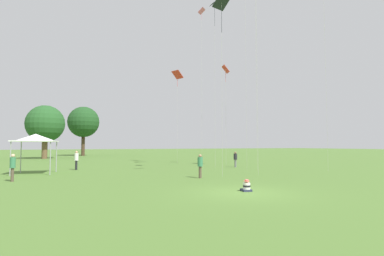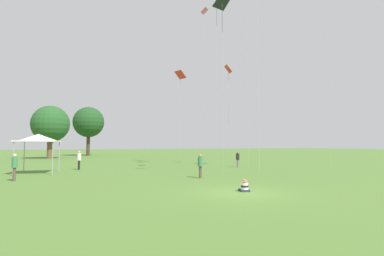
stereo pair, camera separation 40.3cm
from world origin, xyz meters
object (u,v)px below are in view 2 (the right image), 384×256
at_px(person_standing_1, 79,158).
at_px(kite_5, 222,7).
at_px(person_standing_2, 15,165).
at_px(kite_6, 228,72).
at_px(seated_toddler, 245,187).
at_px(kite_1, 180,77).
at_px(kite_2, 204,21).
at_px(person_standing_0, 238,158).
at_px(distant_tree_0, 89,122).
at_px(person_standing_4, 200,164).
at_px(kite_3, 217,11).
at_px(canopy_tent, 38,138).
at_px(distant_tree_1, 50,124).

height_order(person_standing_1, kite_5, kite_5).
bearing_deg(person_standing_2, kite_6, 160.41).
bearing_deg(seated_toddler, kite_1, 89.15).
relative_size(kite_2, kite_5, 1.47).
bearing_deg(person_standing_0, person_standing_2, -34.75).
height_order(kite_1, distant_tree_0, kite_1).
bearing_deg(kite_5, person_standing_1, -19.03).
bearing_deg(person_standing_2, person_standing_4, 124.98).
bearing_deg(person_standing_0, kite_3, -63.43).
distance_m(person_standing_1, kite_5, 17.52).
height_order(kite_1, kite_6, kite_1).
bearing_deg(distant_tree_0, person_standing_2, -100.10).
relative_size(canopy_tent, kite_6, 0.30).
bearing_deg(person_standing_0, person_standing_1, -59.92).
relative_size(person_standing_1, kite_1, 0.15).
distance_m(person_standing_0, person_standing_4, 10.44).
xyz_separation_m(person_standing_2, canopy_tent, (0.96, 4.79, 1.73)).
xyz_separation_m(kite_2, kite_5, (-5.41, -13.84, -5.33)).
bearing_deg(kite_6, kite_5, -153.07).
relative_size(person_standing_0, kite_3, 0.09).
bearing_deg(distant_tree_1, kite_1, -53.79).
distance_m(person_standing_1, kite_1, 15.85).
xyz_separation_m(person_standing_1, distant_tree_0, (3.74, 36.60, 5.89)).
distance_m(person_standing_1, distant_tree_1, 25.68).
bearing_deg(person_standing_2, kite_1, 178.54).
bearing_deg(person_standing_1, kite_6, 96.40).
bearing_deg(kite_5, seated_toddler, 99.24).
distance_m(kite_2, distant_tree_1, 30.08).
distance_m(person_standing_1, kite_2, 22.04).
bearing_deg(person_standing_4, person_standing_2, 90.71).
distance_m(kite_3, distant_tree_1, 33.44).
relative_size(kite_1, distant_tree_0, 1.11).
xyz_separation_m(kite_6, distant_tree_1, (-18.32, 25.46, -4.68)).
bearing_deg(kite_1, canopy_tent, 141.27).
bearing_deg(kite_3, distant_tree_0, -118.97).
height_order(canopy_tent, distant_tree_0, distant_tree_0).
bearing_deg(distant_tree_0, kite_2, -72.33).
relative_size(seated_toddler, distant_tree_0, 0.06).
height_order(seated_toddler, person_standing_2, person_standing_2).
bearing_deg(kite_2, person_standing_4, 68.16).
height_order(kite_1, distant_tree_1, kite_1).
xyz_separation_m(person_standing_1, kite_3, (12.57, -2.68, 14.68)).
bearing_deg(person_standing_0, kite_1, -117.93).
xyz_separation_m(person_standing_4, distant_tree_0, (-3.28, 47.08, 5.96)).
height_order(person_standing_0, kite_2, kite_2).
xyz_separation_m(person_standing_0, distant_tree_1, (-17.63, 28.33, 4.67)).
bearing_deg(canopy_tent, kite_2, 19.54).
distance_m(kite_1, kite_6, 6.42).
relative_size(person_standing_1, distant_tree_0, 0.17).
relative_size(kite_3, distant_tree_0, 1.67).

